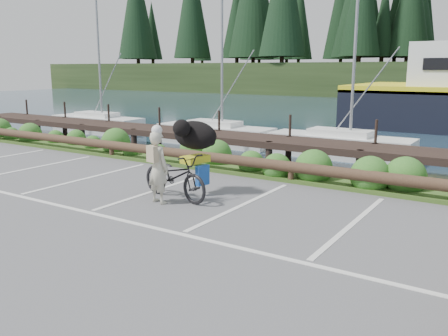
% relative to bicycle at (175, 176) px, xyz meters
% --- Properties ---
extents(ground, '(72.00, 72.00, 0.00)m').
position_rel_bicycle_xyz_m(ground, '(1.69, -1.55, -0.57)').
color(ground, '#525254').
extents(vegetation_strip, '(34.00, 1.60, 0.10)m').
position_rel_bicycle_xyz_m(vegetation_strip, '(1.69, 3.75, -0.52)').
color(vegetation_strip, '#3D5B21').
rests_on(vegetation_strip, ground).
extents(log_rail, '(32.00, 0.30, 0.60)m').
position_rel_bicycle_xyz_m(log_rail, '(1.69, 3.05, -0.57)').
color(log_rail, '#443021').
rests_on(log_rail, ground).
extents(bicycle, '(2.27, 1.14, 1.14)m').
position_rel_bicycle_xyz_m(bicycle, '(0.00, 0.00, 0.00)').
color(bicycle, black).
rests_on(bicycle, ground).
extents(cyclist, '(0.69, 0.52, 1.72)m').
position_rel_bicycle_xyz_m(cyclist, '(-0.09, -0.50, 0.29)').
color(cyclist, beige).
rests_on(cyclist, ground).
extents(dog, '(0.82, 1.33, 0.72)m').
position_rel_bicycle_xyz_m(dog, '(0.13, 0.68, 0.93)').
color(dog, black).
rests_on(dog, bicycle).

